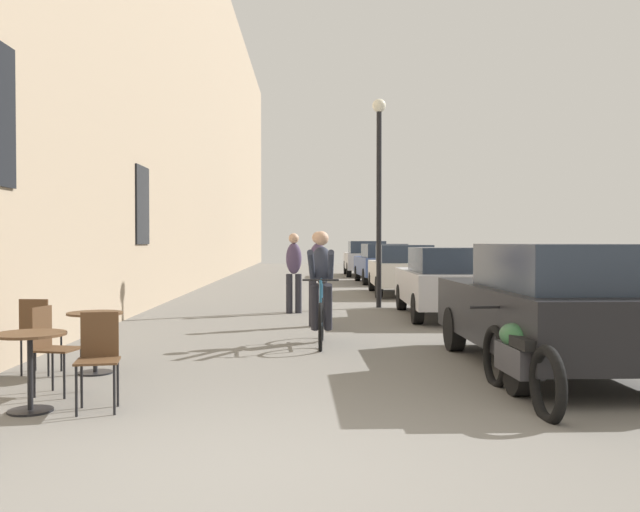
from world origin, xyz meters
TOP-DOWN VIEW (x-y plane):
  - ground_plane at (0.00, 0.00)m, footprint 88.00×88.00m
  - building_facade_left at (-3.45, 14.00)m, footprint 0.54×68.00m
  - cafe_table_near at (-2.09, 1.68)m, footprint 0.64×0.64m
  - cafe_chair_near_toward_street at (-1.49, 1.76)m, footprint 0.44×0.44m
  - cafe_chair_near_toward_wall at (-2.16, 2.39)m, footprint 0.45×0.45m
  - cafe_table_mid at (-2.07, 3.49)m, footprint 0.64×0.64m
  - cafe_chair_mid_toward_street at (-2.70, 3.42)m, footprint 0.42×0.42m
  - cyclist_on_bicycle at (0.63, 5.80)m, footprint 0.52×1.76m
  - pedestrian_near at (0.61, 7.93)m, footprint 0.35×0.25m
  - pedestrian_mid at (0.12, 10.25)m, footprint 0.38×0.30m
  - street_lamp at (2.09, 11.50)m, footprint 0.32×0.32m
  - parked_car_nearest at (3.34, 3.57)m, footprint 1.88×4.31m
  - parked_car_second at (3.27, 9.44)m, footprint 1.78×4.06m
  - parked_car_third at (3.17, 15.42)m, footprint 1.81×4.14m
  - parked_car_fourth at (3.21, 21.08)m, footprint 1.86×4.20m
  - parked_car_fifth at (3.05, 26.62)m, footprint 1.92×4.46m
  - parked_motorcycle at (2.49, 2.05)m, footprint 0.62×2.15m

SIDE VIEW (x-z plane):
  - ground_plane at x=0.00m, z-range 0.00..0.00m
  - parked_motorcycle at x=2.49m, z-range -0.05..0.86m
  - cafe_chair_near_toward_street at x=-1.49m, z-range 0.07..0.96m
  - cafe_chair_near_toward_wall at x=-2.16m, z-range 0.07..0.96m
  - cafe_chair_mid_toward_street at x=-2.70m, z-range 0.07..0.96m
  - cafe_table_near at x=-2.09m, z-range 0.16..0.88m
  - cafe_table_mid at x=-2.07m, z-range 0.16..0.88m
  - parked_car_second at x=3.27m, z-range 0.03..1.46m
  - parked_car_third at x=3.17m, z-range 0.03..1.49m
  - parked_car_fourth at x=3.21m, z-range 0.03..1.50m
  - parked_car_nearest at x=3.34m, z-range 0.03..1.55m
  - cyclist_on_bicycle at x=0.63m, z-range -0.06..1.68m
  - parked_car_fifth at x=3.05m, z-range 0.03..1.61m
  - pedestrian_mid at x=0.12m, z-range 0.11..1.84m
  - pedestrian_near at x=0.61m, z-range 0.11..1.85m
  - street_lamp at x=2.09m, z-range 0.66..5.56m
  - building_facade_left at x=-3.45m, z-range 0.00..12.86m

